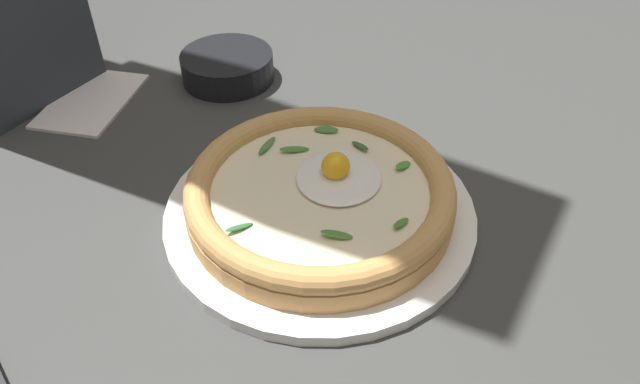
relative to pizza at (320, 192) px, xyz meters
The scene contains 5 objects.
ground_plane 0.06m from the pizza, 29.81° to the right, with size 2.40×2.40×0.03m, color #3B3B3A.
pizza_plate 0.03m from the pizza, 149.89° to the left, with size 0.30×0.30×0.01m, color white.
pizza is the anchor object (origin of this frame).
side_bowl 0.29m from the pizza, 42.02° to the left, with size 0.12×0.12×0.04m, color black.
folded_napkin 0.35m from the pizza, 71.45° to the left, with size 0.14×0.09×0.01m, color white.
Camera 1 is at (-0.43, -0.10, 0.40)m, focal length 33.12 mm.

